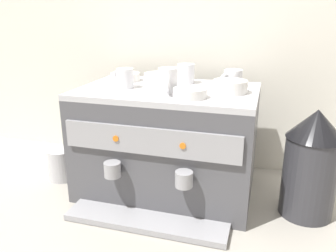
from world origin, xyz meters
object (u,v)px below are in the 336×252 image
(ceramic_bowl_0, at_px, (230,87))
(ceramic_bowl_2, at_px, (125,77))
(ceramic_bowl_1, at_px, (159,78))
(ceramic_bowl_3, at_px, (190,93))
(ceramic_cup_3, at_px, (232,78))
(espresso_machine, at_px, (168,141))
(coffee_grinder, at_px, (311,163))
(ceramic_cup_0, at_px, (125,78))
(ceramic_cup_2, at_px, (185,74))
(milk_pitcher, at_px, (62,164))
(ceramic_cup_1, at_px, (168,81))

(ceramic_bowl_0, height_order, ceramic_bowl_2, ceramic_bowl_0)
(ceramic_bowl_0, relative_size, ceramic_bowl_1, 1.02)
(ceramic_bowl_3, bearing_deg, ceramic_bowl_2, 146.69)
(ceramic_cup_3, height_order, ceramic_bowl_3, ceramic_cup_3)
(ceramic_bowl_2, distance_m, ceramic_bowl_3, 0.37)
(espresso_machine, relative_size, ceramic_bowl_3, 5.85)
(ceramic_cup_3, bearing_deg, coffee_grinder, -24.17)
(ceramic_cup_3, relative_size, coffee_grinder, 0.25)
(ceramic_cup_3, bearing_deg, ceramic_cup_0, -161.26)
(ceramic_cup_2, xyz_separation_m, coffee_grinder, (0.47, -0.14, -0.25))
(ceramic_bowl_0, xyz_separation_m, milk_pitcher, (-0.67, -0.04, -0.36))
(espresso_machine, relative_size, ceramic_bowl_0, 5.41)
(ceramic_bowl_1, relative_size, ceramic_bowl_3, 1.06)
(ceramic_cup_3, height_order, ceramic_bowl_0, ceramic_cup_3)
(ceramic_cup_2, relative_size, ceramic_bowl_1, 0.90)
(ceramic_cup_1, bearing_deg, ceramic_bowl_3, -26.98)
(ceramic_cup_2, height_order, ceramic_bowl_2, ceramic_cup_2)
(espresso_machine, height_order, ceramic_cup_2, ceramic_cup_2)
(ceramic_bowl_0, bearing_deg, milk_pitcher, -176.77)
(ceramic_cup_0, xyz_separation_m, ceramic_cup_2, (0.19, 0.14, 0.00))
(ceramic_cup_0, xyz_separation_m, ceramic_bowl_0, (0.38, 0.03, -0.02))
(coffee_grinder, height_order, milk_pitcher, coffee_grinder)
(ceramic_cup_1, xyz_separation_m, ceramic_bowl_2, (-0.23, 0.16, -0.03))
(ceramic_cup_2, distance_m, coffee_grinder, 0.55)
(ceramic_cup_0, xyz_separation_m, ceramic_bowl_1, (0.09, 0.12, -0.02))
(milk_pitcher, bearing_deg, ceramic_bowl_2, 29.11)
(ceramic_cup_1, distance_m, coffee_grinder, 0.55)
(espresso_machine, xyz_separation_m, ceramic_cup_1, (0.02, -0.07, 0.25))
(ceramic_cup_2, relative_size, ceramic_bowl_0, 0.88)
(espresso_machine, bearing_deg, coffee_grinder, -3.72)
(ceramic_cup_0, bearing_deg, ceramic_bowl_3, -17.09)
(ceramic_cup_1, xyz_separation_m, ceramic_bowl_3, (0.09, -0.04, -0.03))
(ceramic_cup_3, relative_size, ceramic_bowl_1, 0.81)
(ceramic_cup_3, relative_size, ceramic_bowl_2, 0.81)
(ceramic_cup_0, bearing_deg, ceramic_bowl_1, 53.05)
(espresso_machine, height_order, coffee_grinder, espresso_machine)
(ceramic_bowl_1, xyz_separation_m, milk_pitcher, (-0.39, -0.13, -0.36))
(ceramic_cup_1, distance_m, ceramic_bowl_1, 0.18)
(ceramic_bowl_1, bearing_deg, coffee_grinder, -12.37)
(ceramic_cup_2, distance_m, ceramic_cup_3, 0.18)
(ceramic_cup_1, height_order, ceramic_bowl_1, ceramic_cup_1)
(espresso_machine, relative_size, ceramic_cup_1, 5.94)
(ceramic_cup_0, height_order, ceramic_bowl_3, ceramic_cup_0)
(ceramic_cup_0, height_order, milk_pitcher, ceramic_cup_0)
(ceramic_bowl_2, bearing_deg, coffee_grinder, -10.27)
(ceramic_cup_0, xyz_separation_m, ceramic_bowl_2, (-0.05, 0.13, -0.02))
(ceramic_cup_2, xyz_separation_m, ceramic_bowl_0, (0.19, -0.11, -0.02))
(ceramic_cup_1, xyz_separation_m, ceramic_bowl_0, (0.20, 0.06, -0.02))
(milk_pitcher, bearing_deg, ceramic_bowl_0, 3.23)
(espresso_machine, height_order, ceramic_bowl_1, ceramic_bowl_1)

